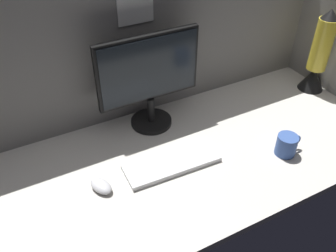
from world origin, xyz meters
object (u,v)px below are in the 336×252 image
keyboard (172,163)px  mouse (101,186)px  mug_ceramic_blue (287,145)px  monitor (149,77)px  lava_lamp (318,58)px

keyboard → mouse: bearing=-179.5°
mug_ceramic_blue → mouse: bearing=167.4°
keyboard → mug_ceramic_blue: mug_ceramic_blue is taller
monitor → mug_ceramic_blue: bearing=-48.3°
monitor → keyboard: monitor is taller
monitor → mouse: size_ratio=4.61×
keyboard → mouse: 28.27cm
mug_ceramic_blue → lava_lamp: lava_lamp is taller
monitor → lava_lamp: (84.09, -12.10, -5.95)cm
monitor → lava_lamp: bearing=-8.2°
mouse → lava_lamp: lava_lamp is taller
keyboard → monitor: bearing=83.1°
mug_ceramic_blue → lava_lamp: bearing=34.8°
monitor → lava_lamp: 85.16cm
mouse → mug_ceramic_blue: size_ratio=0.85×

